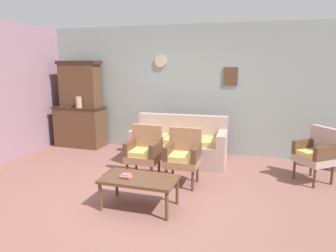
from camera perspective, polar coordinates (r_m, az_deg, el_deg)
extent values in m
plane|color=#84564C|center=(4.58, -4.48, -13.26)|extent=(7.68, 7.68, 0.00)
cube|color=#939E99|center=(6.69, 3.71, 6.74)|extent=(6.40, 0.06, 2.70)
cube|color=brown|center=(6.47, 11.52, 9.02)|extent=(0.28, 0.02, 0.36)
cylinder|color=beige|center=(6.78, -1.37, 11.90)|extent=(0.26, 0.03, 0.26)
cube|color=brown|center=(7.45, -15.91, -0.17)|extent=(1.10, 0.52, 0.90)
cube|color=#342115|center=(7.37, -16.11, 3.37)|extent=(1.16, 0.55, 0.03)
cube|color=brown|center=(7.39, -15.99, 7.22)|extent=(0.90, 0.36, 0.95)
cube|color=#342115|center=(7.37, -16.21, 11.21)|extent=(0.99, 0.38, 0.08)
cylinder|color=tan|center=(7.15, -16.18, 4.25)|extent=(0.13, 0.13, 0.25)
cube|color=tan|center=(6.02, 2.05, -4.88)|extent=(1.84, 0.90, 0.42)
cube|color=tan|center=(6.21, 2.70, -0.07)|extent=(1.80, 0.26, 0.48)
cube|color=tan|center=(5.82, 9.97, -2.26)|extent=(0.20, 0.81, 0.24)
cube|color=tan|center=(6.15, -5.39, -1.38)|extent=(0.20, 0.81, 0.24)
cube|color=tan|center=(5.83, 6.98, -2.86)|extent=(0.50, 0.58, 0.10)
cube|color=tan|center=(5.91, 1.99, -2.57)|extent=(0.50, 0.58, 0.10)
cube|color=tan|center=(6.04, -2.83, -2.28)|extent=(0.50, 0.58, 0.10)
cube|color=#9E6B4C|center=(5.14, -4.60, -5.85)|extent=(0.52, 0.48, 0.12)
cube|color=tan|center=(5.10, -4.70, -4.95)|extent=(0.45, 0.41, 0.10)
cube|color=#9E6B4C|center=(5.24, -3.86, -2.20)|extent=(0.52, 0.10, 0.46)
cube|color=brown|center=(5.02, -2.28, -4.24)|extent=(0.08, 0.48, 0.22)
cube|color=brown|center=(5.18, -6.90, -3.82)|extent=(0.08, 0.48, 0.22)
cylinder|color=brown|center=(4.98, -3.07, -9.13)|extent=(0.04, 0.04, 0.32)
cylinder|color=brown|center=(5.13, -7.55, -8.58)|extent=(0.04, 0.04, 0.32)
cylinder|color=brown|center=(5.31, -1.68, -7.73)|extent=(0.04, 0.04, 0.32)
cylinder|color=brown|center=(5.45, -5.91, -7.27)|extent=(0.04, 0.04, 0.32)
cube|color=#9E6B4C|center=(4.91, 2.68, -6.69)|extent=(0.53, 0.49, 0.12)
cube|color=tan|center=(4.86, 2.63, -5.76)|extent=(0.45, 0.41, 0.10)
cube|color=#9E6B4C|center=(5.01, 3.25, -2.85)|extent=(0.52, 0.11, 0.46)
cube|color=brown|center=(4.81, 5.25, -4.98)|extent=(0.09, 0.48, 0.22)
cube|color=brown|center=(4.91, 0.20, -4.59)|extent=(0.09, 0.48, 0.22)
cylinder|color=brown|center=(4.77, 4.60, -10.10)|extent=(0.04, 0.04, 0.32)
cylinder|color=brown|center=(4.86, -0.32, -9.62)|extent=(0.04, 0.04, 0.32)
cylinder|color=brown|center=(5.12, 5.48, -8.57)|extent=(0.04, 0.04, 0.32)
cylinder|color=brown|center=(5.21, 0.89, -8.15)|extent=(0.04, 0.04, 0.32)
cube|color=tan|center=(5.57, 25.39, -5.61)|extent=(0.70, 0.71, 0.12)
cube|color=tan|center=(5.53, 25.34, -4.75)|extent=(0.60, 0.60, 0.10)
cube|color=tan|center=(5.64, 27.03, -2.49)|extent=(0.41, 0.47, 0.46)
cube|color=brown|center=(5.38, 27.27, -4.47)|extent=(0.42, 0.37, 0.22)
cube|color=brown|center=(5.66, 23.92, -3.41)|extent=(0.42, 0.37, 0.22)
cylinder|color=brown|center=(5.36, 25.45, -8.73)|extent=(0.04, 0.04, 0.32)
cylinder|color=brown|center=(5.64, 22.30, -7.49)|extent=(0.04, 0.04, 0.32)
cylinder|color=brown|center=(5.64, 28.09, -8.00)|extent=(0.04, 0.04, 0.32)
cylinder|color=brown|center=(5.90, 24.97, -6.87)|extent=(0.04, 0.04, 0.32)
cube|color=brown|center=(4.19, -5.34, -9.77)|extent=(1.00, 0.56, 0.04)
cylinder|color=brown|center=(4.65, -9.47, -10.43)|extent=(0.04, 0.04, 0.38)
cylinder|color=brown|center=(4.34, 1.71, -11.94)|extent=(0.04, 0.04, 0.38)
cylinder|color=brown|center=(4.26, -12.42, -12.68)|extent=(0.04, 0.04, 0.38)
cylinder|color=brown|center=(3.92, -0.23, -14.64)|extent=(0.04, 0.04, 0.38)
cube|color=#A18A49|center=(4.21, -7.79, -9.30)|extent=(0.15, 0.10, 0.02)
cube|color=#D46E85|center=(4.18, -7.84, -9.19)|extent=(0.14, 0.09, 0.02)
cube|color=#EF576D|center=(4.20, -7.77, -8.87)|extent=(0.11, 0.09, 0.02)
cylinder|color=#5B5F46|center=(6.34, 28.43, -4.34)|extent=(0.23, 0.23, 0.66)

